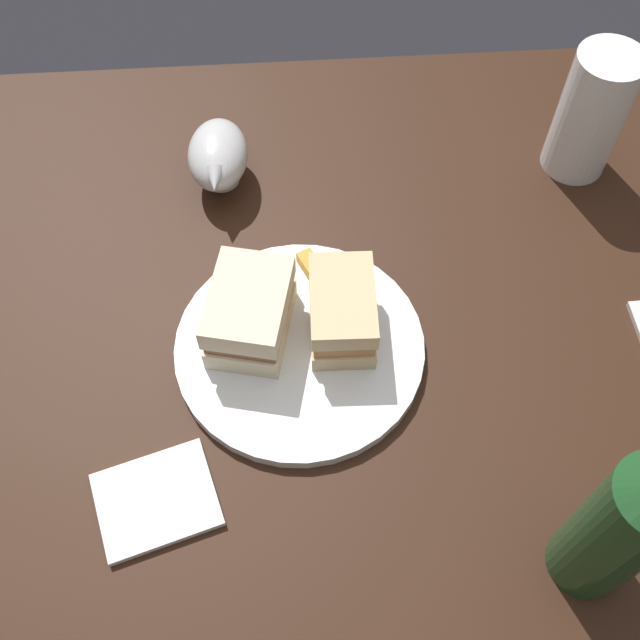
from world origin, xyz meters
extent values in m
plane|color=black|center=(0.00, 0.00, 0.00)|extent=(6.00, 6.00, 0.00)
cube|color=black|center=(0.00, 0.00, 0.37)|extent=(1.10, 0.84, 0.74)
cylinder|color=white|center=(-0.05, -0.04, 0.74)|extent=(0.26, 0.26, 0.01)
cube|color=#CCB284|center=(0.00, -0.02, 0.76)|extent=(0.07, 0.11, 0.02)
cube|color=#B27A4C|center=(0.00, -0.02, 0.78)|extent=(0.07, 0.10, 0.02)
cube|color=#CCB284|center=(0.00, -0.02, 0.80)|extent=(0.07, 0.11, 0.02)
cube|color=beige|center=(-0.09, -0.02, 0.76)|extent=(0.10, 0.12, 0.03)
cube|color=#8C5B3D|center=(-0.09, -0.02, 0.78)|extent=(0.09, 0.12, 0.01)
cube|color=beige|center=(-0.09, -0.02, 0.80)|extent=(0.10, 0.12, 0.03)
cube|color=gold|center=(-0.07, -0.01, 0.76)|extent=(0.04, 0.05, 0.02)
cube|color=gold|center=(-0.10, 0.01, 0.76)|extent=(0.03, 0.05, 0.02)
cube|color=gold|center=(-0.02, 0.05, 0.76)|extent=(0.04, 0.06, 0.01)
cube|color=gold|center=(0.02, 0.03, 0.76)|extent=(0.03, 0.06, 0.02)
cylinder|color=white|center=(0.31, 0.21, 0.82)|extent=(0.08, 0.08, 0.16)
cylinder|color=orange|center=(0.31, 0.21, 0.77)|extent=(0.07, 0.07, 0.07)
cylinder|color=#B7B7BC|center=(-0.13, 0.21, 0.74)|extent=(0.04, 0.04, 0.02)
ellipsoid|color=#B7B7BC|center=(-0.13, 0.21, 0.78)|extent=(0.08, 0.11, 0.06)
ellipsoid|color=#381E0F|center=(-0.13, 0.21, 0.78)|extent=(0.06, 0.09, 0.02)
cone|color=#B7B7BC|center=(-0.13, 0.16, 0.79)|extent=(0.03, 0.03, 0.02)
cylinder|color=#19421E|center=(0.20, -0.28, 0.83)|extent=(0.07, 0.07, 0.19)
cube|color=white|center=(-0.19, -0.19, 0.74)|extent=(0.13, 0.12, 0.01)
camera|label=1|loc=(-0.05, -0.43, 1.44)|focal=42.67mm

